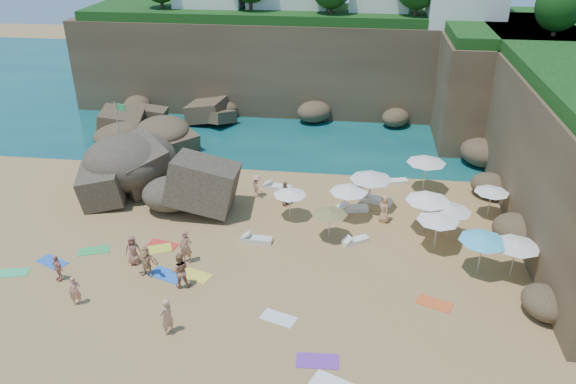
# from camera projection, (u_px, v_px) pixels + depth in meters

# --- Properties ---
(ground) EXTENTS (120.00, 120.00, 0.00)m
(ground) POSITION_uv_depth(u_px,v_px,m) (246.00, 246.00, 31.24)
(ground) COLOR tan
(ground) RESTS_ON ground
(seawater) EXTENTS (120.00, 120.00, 0.00)m
(seawater) POSITION_uv_depth(u_px,v_px,m) (303.00, 90.00, 57.71)
(seawater) COLOR #0C4751
(seawater) RESTS_ON ground
(cliff_back) EXTENTS (44.00, 8.00, 8.00)m
(cliff_back) POSITION_uv_depth(u_px,v_px,m) (319.00, 64.00, 51.25)
(cliff_back) COLOR brown
(cliff_back) RESTS_ON ground
(cliff_right) EXTENTS (8.00, 30.00, 8.00)m
(cliff_right) POSITION_uv_depth(u_px,v_px,m) (574.00, 142.00, 34.29)
(cliff_right) COLOR brown
(cliff_right) RESTS_ON ground
(cliff_corner) EXTENTS (10.00, 12.00, 8.00)m
(cliff_corner) POSITION_uv_depth(u_px,v_px,m) (500.00, 85.00, 45.11)
(cliff_corner) COLOR brown
(cliff_corner) RESTS_ON ground
(rock_promontory) EXTENTS (12.00, 7.00, 2.00)m
(rock_promontory) POSITION_uv_depth(u_px,v_px,m) (153.00, 134.00, 46.63)
(rock_promontory) COLOR brown
(rock_promontory) RESTS_ON ground
(marina_masts) EXTENTS (3.10, 0.10, 6.00)m
(marina_masts) POSITION_uv_depth(u_px,v_px,m) (145.00, 56.00, 58.24)
(marina_masts) COLOR white
(marina_masts) RESTS_ON ground
(rock_outcrop) EXTENTS (10.60, 9.29, 3.54)m
(rock_outcrop) POSITION_uv_depth(u_px,v_px,m) (157.00, 195.00, 36.75)
(rock_outcrop) COLOR brown
(rock_outcrop) RESTS_ON ground
(flag_pole) EXTENTS (0.84, 0.36, 4.42)m
(flag_pole) POSITION_uv_depth(u_px,v_px,m) (119.00, 123.00, 40.65)
(flag_pole) COLOR silver
(flag_pole) RESTS_ON ground
(parasol_0) EXTENTS (2.27, 2.27, 2.14)m
(parasol_0) POSITION_uv_depth(u_px,v_px,m) (349.00, 189.00, 33.14)
(parasol_0) COLOR silver
(parasol_0) RESTS_ON ground
(parasol_1) EXTENTS (2.59, 2.59, 2.45)m
(parasol_1) POSITION_uv_depth(u_px,v_px,m) (371.00, 176.00, 34.07)
(parasol_1) COLOR silver
(parasol_1) RESTS_ON ground
(parasol_2) EXTENTS (2.56, 2.56, 2.42)m
(parasol_2) POSITION_uv_depth(u_px,v_px,m) (427.00, 160.00, 36.32)
(parasol_2) COLOR silver
(parasol_2) RESTS_ON ground
(parasol_3) EXTENTS (2.06, 2.06, 1.95)m
(parasol_3) POSITION_uv_depth(u_px,v_px,m) (492.00, 190.00, 33.46)
(parasol_3) COLOR silver
(parasol_3) RESTS_ON ground
(parasol_4) EXTENTS (2.23, 2.23, 2.11)m
(parasol_4) POSITION_uv_depth(u_px,v_px,m) (444.00, 206.00, 31.31)
(parasol_4) COLOR silver
(parasol_4) RESTS_ON ground
(parasol_5) EXTENTS (1.98, 1.98, 1.87)m
(parasol_5) POSITION_uv_depth(u_px,v_px,m) (290.00, 192.00, 33.31)
(parasol_5) COLOR silver
(parasol_5) RESTS_ON ground
(parasol_6) EXTENTS (2.00, 2.00, 1.90)m
(parasol_6) POSITION_uv_depth(u_px,v_px,m) (330.00, 212.00, 31.15)
(parasol_6) COLOR silver
(parasol_6) RESTS_ON ground
(parasol_7) EXTENTS (2.28, 2.28, 2.16)m
(parasol_7) POSITION_uv_depth(u_px,v_px,m) (451.00, 208.00, 31.03)
(parasol_7) COLOR silver
(parasol_7) RESTS_ON ground
(parasol_8) EXTENTS (2.28, 2.28, 2.16)m
(parasol_8) POSITION_uv_depth(u_px,v_px,m) (438.00, 218.00, 30.08)
(parasol_8) COLOR silver
(parasol_8) RESTS_ON ground
(parasol_9) EXTENTS (2.55, 2.55, 2.41)m
(parasol_9) POSITION_uv_depth(u_px,v_px,m) (428.00, 198.00, 31.65)
(parasol_9) COLOR silver
(parasol_9) RESTS_ON ground
(parasol_10) EXTENTS (2.45, 2.45, 2.31)m
(parasol_10) POSITION_uv_depth(u_px,v_px,m) (483.00, 238.00, 28.00)
(parasol_10) COLOR silver
(parasol_10) RESTS_ON ground
(parasol_11) EXTENTS (2.33, 2.33, 2.21)m
(parasol_11) POSITION_uv_depth(u_px,v_px,m) (517.00, 243.00, 27.76)
(parasol_11) COLOR silver
(parasol_11) RESTS_ON ground
(lounger_0) EXTENTS (1.98, 0.92, 0.30)m
(lounger_0) POSITION_uv_depth(u_px,v_px,m) (277.00, 187.00, 37.42)
(lounger_0) COLOR white
(lounger_0) RESTS_ON ground
(lounger_1) EXTENTS (2.15, 1.20, 0.32)m
(lounger_1) POSITION_uv_depth(u_px,v_px,m) (376.00, 200.00, 35.78)
(lounger_1) COLOR white
(lounger_1) RESTS_ON ground
(lounger_2) EXTENTS (1.93, 1.11, 0.29)m
(lounger_2) POSITION_uv_depth(u_px,v_px,m) (394.00, 182.00, 38.17)
(lounger_2) COLOR white
(lounger_2) RESTS_ON ground
(lounger_3) EXTENTS (1.77, 0.64, 0.27)m
(lounger_3) POSITION_uv_depth(u_px,v_px,m) (257.00, 240.00, 31.60)
(lounger_3) COLOR silver
(lounger_3) RESTS_ON ground
(lounger_4) EXTENTS (2.01, 1.09, 0.30)m
(lounger_4) POSITION_uv_depth(u_px,v_px,m) (353.00, 209.00, 34.77)
(lounger_4) COLOR white
(lounger_4) RESTS_ON ground
(lounger_5) EXTENTS (1.58, 1.29, 0.24)m
(lounger_5) POSITION_uv_depth(u_px,v_px,m) (356.00, 241.00, 31.51)
(lounger_5) COLOR white
(lounger_5) RESTS_ON ground
(towel_0) EXTENTS (1.87, 1.46, 0.03)m
(towel_0) POSITION_uv_depth(u_px,v_px,m) (52.00, 262.00, 29.82)
(towel_0) COLOR blue
(towel_0) RESTS_ON ground
(towel_3) EXTENTS (1.72, 1.15, 0.03)m
(towel_3) POSITION_uv_depth(u_px,v_px,m) (13.00, 273.00, 28.97)
(towel_3) COLOR #37C37A
(towel_3) RESTS_ON ground
(towel_4) EXTENTS (1.95, 1.53, 0.03)m
(towel_4) POSITION_uv_depth(u_px,v_px,m) (155.00, 249.00, 30.92)
(towel_4) COLOR #D5DF3A
(towel_4) RESTS_ON ground
(towel_5) EXTENTS (1.80, 1.30, 0.03)m
(towel_5) POSITION_uv_depth(u_px,v_px,m) (279.00, 318.00, 25.78)
(towel_5) COLOR white
(towel_5) RESTS_ON ground
(towel_6) EXTENTS (1.83, 0.99, 0.03)m
(towel_6) POSITION_uv_depth(u_px,v_px,m) (317.00, 361.00, 23.36)
(towel_6) COLOR purple
(towel_6) RESTS_ON ground
(towel_7) EXTENTS (1.84, 1.20, 0.03)m
(towel_7) POSITION_uv_depth(u_px,v_px,m) (163.00, 245.00, 31.32)
(towel_7) COLOR red
(towel_7) RESTS_ON ground
(towel_8) EXTENTS (2.06, 1.51, 0.03)m
(towel_8) POSITION_uv_depth(u_px,v_px,m) (167.00, 275.00, 28.79)
(towel_8) COLOR blue
(towel_8) RESTS_ON ground
(towel_10) EXTENTS (1.82, 1.35, 0.03)m
(towel_10) POSITION_uv_depth(u_px,v_px,m) (434.00, 303.00, 26.73)
(towel_10) COLOR #F25B26
(towel_10) RESTS_ON ground
(towel_11) EXTENTS (1.87, 1.39, 0.03)m
(towel_11) POSITION_uv_depth(u_px,v_px,m) (94.00, 250.00, 30.83)
(towel_11) COLOR green
(towel_11) RESTS_ON ground
(towel_12) EXTENTS (1.93, 1.38, 0.03)m
(towel_12) POSITION_uv_depth(u_px,v_px,m) (194.00, 275.00, 28.77)
(towel_12) COLOR yellow
(towel_12) RESTS_ON ground
(person_stand_0) EXTENTS (0.66, 0.57, 1.53)m
(person_stand_0) POSITION_uv_depth(u_px,v_px,m) (75.00, 291.00, 26.34)
(person_stand_0) COLOR tan
(person_stand_0) RESTS_ON ground
(person_stand_1) EXTENTS (1.10, 0.96, 1.92)m
(person_stand_1) POSITION_uv_depth(u_px,v_px,m) (180.00, 270.00, 27.51)
(person_stand_1) COLOR #A36D51
(person_stand_1) RESTS_ON ground
(person_stand_2) EXTENTS (0.90, 1.03, 1.51)m
(person_stand_2) POSITION_uv_depth(u_px,v_px,m) (257.00, 186.00, 36.25)
(person_stand_2) COLOR #EAA485
(person_stand_2) RESTS_ON ground
(person_stand_3) EXTENTS (0.83, 1.02, 1.62)m
(person_stand_3) POSITION_uv_depth(u_px,v_px,m) (285.00, 194.00, 35.14)
(person_stand_3) COLOR #8B5745
(person_stand_3) RESTS_ON ground
(person_stand_4) EXTENTS (0.80, 0.97, 1.75)m
(person_stand_4) POSITION_uv_depth(u_px,v_px,m) (384.00, 209.00, 33.30)
(person_stand_4) COLOR tan
(person_stand_4) RESTS_ON ground
(person_stand_5) EXTENTS (1.58, 0.89, 1.64)m
(person_stand_5) POSITION_uv_depth(u_px,v_px,m) (145.00, 185.00, 36.26)
(person_stand_5) COLOR #A46752
(person_stand_5) RESTS_ON ground
(person_stand_6) EXTENTS (0.70, 0.80, 1.84)m
(person_stand_6) POSITION_uv_depth(u_px,v_px,m) (167.00, 316.00, 24.50)
(person_stand_6) COLOR tan
(person_stand_6) RESTS_ON ground
(person_lie_1) EXTENTS (1.42, 1.63, 0.34)m
(person_lie_1) POSITION_uv_depth(u_px,v_px,m) (59.00, 277.00, 28.36)
(person_lie_1) COLOR tan
(person_lie_1) RESTS_ON ground
(person_lie_2) EXTENTS (1.29, 1.83, 0.44)m
(person_lie_2) POSITION_uv_depth(u_px,v_px,m) (134.00, 260.00, 29.62)
(person_lie_2) COLOR #9C5D4E
(person_lie_2) RESTS_ON ground
(person_lie_3) EXTENTS (1.78, 1.88, 0.45)m
(person_lie_3) POSITION_uv_depth(u_px,v_px,m) (147.00, 272.00, 28.69)
(person_lie_3) COLOR tan
(person_lie_3) RESTS_ON ground
(person_lie_4) EXTENTS (0.78, 1.88, 0.44)m
(person_lie_4) POSITION_uv_depth(u_px,v_px,m) (187.00, 259.00, 29.74)
(person_lie_4) COLOR #A26651
(person_lie_4) RESTS_ON ground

